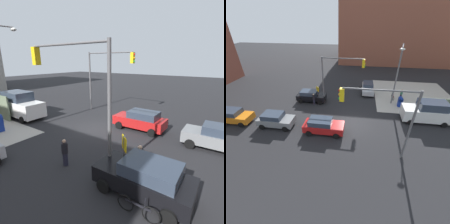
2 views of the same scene
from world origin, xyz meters
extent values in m
plane|color=black|center=(0.00, 0.00, 0.00)|extent=(120.00, 120.00, 0.00)
cylinder|color=#59595B|center=(-4.50, 4.50, 3.25)|extent=(0.18, 0.18, 6.50)
cylinder|color=#59595B|center=(-1.90, 4.50, 6.38)|extent=(5.19, 0.12, 0.12)
cube|color=yellow|center=(0.69, 4.50, 5.85)|extent=(0.32, 0.36, 1.00)
sphere|color=red|center=(0.87, 4.50, 6.17)|extent=(0.18, 0.18, 0.18)
sphere|color=orange|center=(0.87, 4.50, 5.85)|extent=(0.18, 0.18, 0.18)
sphere|color=green|center=(0.87, 4.50, 5.53)|extent=(0.18, 0.18, 0.18)
cylinder|color=#59595B|center=(4.50, -4.50, 3.25)|extent=(0.18, 0.18, 6.50)
cylinder|color=#59595B|center=(1.81, -4.50, 6.38)|extent=(5.37, 0.12, 0.12)
cube|color=yellow|center=(-0.87, -4.50, 5.85)|extent=(0.32, 0.36, 1.00)
sphere|color=red|center=(-1.05, -4.50, 6.17)|extent=(0.18, 0.18, 0.18)
sphere|color=orange|center=(-1.05, -4.50, 5.85)|extent=(0.18, 0.18, 0.18)
sphere|color=green|center=(-1.05, -4.50, 5.53)|extent=(0.18, 0.18, 0.18)
ellipsoid|color=silver|center=(4.63, 3.47, 7.75)|extent=(0.56, 0.36, 0.24)
cylinder|color=#4C4C4C|center=(-5.40, 4.64, 1.20)|extent=(0.08, 0.08, 2.40)
cube|color=yellow|center=(-5.40, 4.64, 2.05)|extent=(0.48, 0.48, 0.64)
cube|color=black|center=(-6.43, 4.80, 0.70)|extent=(4.19, 1.80, 0.75)
cube|color=#2D3847|center=(-6.76, 4.80, 1.35)|extent=(2.34, 1.58, 0.55)
cylinder|color=black|center=(-5.01, 5.70, 0.32)|extent=(0.64, 0.22, 0.64)
cylinder|color=black|center=(-5.01, 3.90, 0.32)|extent=(0.64, 0.22, 0.64)
cylinder|color=black|center=(-7.85, 5.70, 0.32)|extent=(0.64, 0.22, 0.64)
cylinder|color=black|center=(-7.85, 3.90, 0.32)|extent=(0.64, 0.22, 0.64)
cube|color=#B21919|center=(-3.05, -1.96, 0.70)|extent=(4.27, 1.80, 0.75)
cube|color=#2D3847|center=(-3.39, -1.96, 1.35)|extent=(2.39, 1.58, 0.55)
cylinder|color=black|center=(-1.60, -1.06, 0.32)|extent=(0.64, 0.22, 0.64)
cylinder|color=black|center=(-1.60, -2.86, 0.32)|extent=(0.64, 0.22, 0.64)
cylinder|color=black|center=(-4.50, -1.06, 0.32)|extent=(0.64, 0.22, 0.64)
cylinder|color=black|center=(-4.50, -2.86, 0.32)|extent=(0.64, 0.22, 0.64)
cube|color=slate|center=(-8.63, -1.61, 0.70)|extent=(3.94, 1.80, 0.75)
cube|color=#2D3847|center=(-8.95, -1.61, 1.35)|extent=(2.20, 1.58, 0.55)
cylinder|color=black|center=(-7.29, -0.71, 0.32)|extent=(0.64, 0.22, 0.64)
cylinder|color=black|center=(-7.29, -2.51, 0.32)|extent=(0.64, 0.22, 0.64)
cube|color=white|center=(8.39, 1.80, 1.02)|extent=(5.40, 2.10, 1.40)
cube|color=#2D3847|center=(8.82, 1.80, 2.17)|extent=(3.02, 1.85, 0.90)
cylinder|color=black|center=(6.55, 0.75, 0.32)|extent=(0.64, 0.22, 0.64)
cylinder|color=black|center=(6.55, 2.85, 0.32)|extent=(0.64, 0.22, 0.64)
cylinder|color=black|center=(10.23, 0.75, 0.32)|extent=(0.64, 0.22, 0.64)
cylinder|color=black|center=(10.23, 2.85, 0.32)|extent=(0.64, 0.22, 0.64)
cylinder|color=black|center=(-2.00, 5.20, 1.05)|extent=(0.36, 0.36, 0.60)
sphere|color=tan|center=(-2.00, 5.20, 1.45)|extent=(0.20, 0.20, 0.20)
cylinder|color=#1E1E2D|center=(-2.00, 5.20, 0.38)|extent=(0.28, 0.28, 0.75)
cylinder|color=black|center=(-5.80, 3.80, 1.15)|extent=(0.36, 0.36, 0.65)
sphere|color=tan|center=(-5.80, 3.80, 1.59)|extent=(0.22, 0.22, 0.22)
cylinder|color=#1E1E2D|center=(-5.80, 3.80, 0.41)|extent=(0.28, 0.28, 0.82)
torus|color=black|center=(-6.28, 6.00, 0.33)|extent=(0.71, 0.05, 0.71)
torus|color=black|center=(-7.32, 6.00, 0.33)|extent=(0.71, 0.05, 0.71)
cube|color=black|center=(-6.80, 6.00, 0.51)|extent=(1.04, 0.04, 0.08)
cylinder|color=black|center=(-7.08, 6.00, 0.75)|extent=(0.04, 0.04, 0.40)
camera|label=1|loc=(-8.93, 10.81, 5.59)|focal=28.00mm
camera|label=2|loc=(0.25, -14.31, 10.61)|focal=24.00mm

